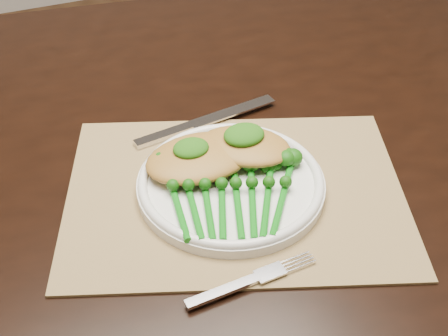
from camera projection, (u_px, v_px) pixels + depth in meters
name	position (u px, v px, depth m)	size (l,w,h in m)	color
dining_table	(207.00, 291.00, 1.15)	(1.70, 1.09, 0.75)	black
placemat	(235.00, 193.00, 0.80)	(0.43, 0.32, 0.00)	olive
dinner_plate	(231.00, 183.00, 0.80)	(0.24, 0.24, 0.02)	white
knife	(193.00, 125.00, 0.90)	(0.23, 0.05, 0.01)	silver
fork	(260.00, 277.00, 0.69)	(0.16, 0.03, 0.00)	silver
chicken_fillet_left	(199.00, 158.00, 0.81)	(0.14, 0.10, 0.03)	#B07D33
chicken_fillet_right	(245.00, 146.00, 0.82)	(0.12, 0.08, 0.02)	#B07D33
pesto_dollop_left	(191.00, 148.00, 0.80)	(0.05, 0.04, 0.02)	#15470A
pesto_dollop_right	(244.00, 135.00, 0.81)	(0.05, 0.05, 0.02)	#15470A
broccolini_bundle	(230.00, 200.00, 0.76)	(0.20, 0.21, 0.04)	#0E6B11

